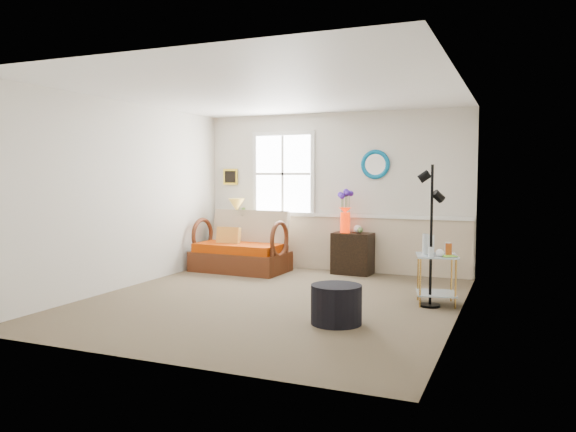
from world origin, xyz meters
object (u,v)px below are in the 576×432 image
at_px(lamp_stand, 237,247).
at_px(floor_lamp, 431,236).
at_px(loveseat, 240,241).
at_px(cabinet, 353,253).
at_px(side_table, 436,280).
at_px(ottoman, 336,304).

distance_m(lamp_stand, floor_lamp, 4.05).
xyz_separation_m(loveseat, lamp_stand, (-0.31, 0.48, -0.16)).
relative_size(loveseat, floor_lamp, 0.89).
height_order(cabinet, side_table, cabinet).
relative_size(lamp_stand, floor_lamp, 0.39).
bearing_deg(floor_lamp, ottoman, -136.37).
bearing_deg(loveseat, cabinet, 17.33).
relative_size(loveseat, cabinet, 2.29).
height_order(lamp_stand, floor_lamp, floor_lamp).
distance_m(loveseat, floor_lamp, 3.55).
bearing_deg(ottoman, floor_lamp, 55.83).
bearing_deg(side_table, loveseat, 160.08).
xyz_separation_m(loveseat, cabinet, (1.78, 0.47, -0.16)).
distance_m(lamp_stand, ottoman, 4.09).
xyz_separation_m(lamp_stand, side_table, (3.62, -1.68, -0.03)).
bearing_deg(cabinet, loveseat, -162.23).
bearing_deg(lamp_stand, cabinet, -0.50).
height_order(cabinet, floor_lamp, floor_lamp).
relative_size(cabinet, side_table, 1.08).
distance_m(lamp_stand, cabinet, 2.09).
bearing_deg(cabinet, ottoman, -74.07).
bearing_deg(side_table, ottoman, -122.78).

